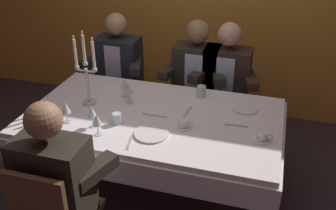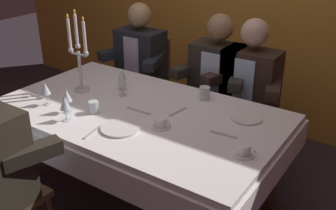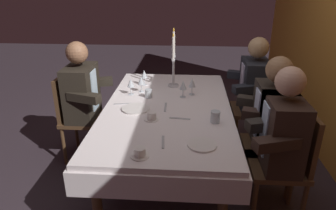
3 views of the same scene
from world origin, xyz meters
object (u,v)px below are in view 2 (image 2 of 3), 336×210
object	(u,v)px
seated_diner_3	(250,83)
wine_glass_0	(122,80)
coffee_cup_0	(161,123)
seated_diner_0	(141,58)
water_tumbler_0	(94,107)
wine_glass_1	(67,96)
dining_table	(138,126)
wine_glass_2	(122,75)
seated_diner_2	(218,75)
wine_glass_3	(65,104)
candelabra	(79,59)
coffee_cup_1	(244,150)
dinner_plate_1	(246,118)
water_tumbler_1	(205,93)
dinner_plate_0	(120,128)
wine_glass_4	(45,89)

from	to	relation	value
seated_diner_3	wine_glass_0	bearing A→B (deg)	-131.17
coffee_cup_0	seated_diner_0	size ratio (longest dim) A/B	0.11
coffee_cup_0	seated_diner_3	xyz separation A→B (m)	(0.15, 0.99, -0.03)
wine_glass_0	water_tumbler_0	xyz separation A→B (m)	(0.03, -0.33, -0.08)
wine_glass_0	wine_glass_1	distance (m)	0.43
dining_table	seated_diner_0	size ratio (longest dim) A/B	1.56
dining_table	wine_glass_1	xyz separation A→B (m)	(-0.36, -0.28, 0.24)
wine_glass_2	seated_diner_0	bearing A→B (deg)	117.13
seated_diner_2	wine_glass_3	bearing A→B (deg)	-108.04
candelabra	wine_glass_3	size ratio (longest dim) A/B	3.65
coffee_cup_1	seated_diner_2	bearing A→B (deg)	124.11
coffee_cup_0	seated_diner_2	size ratio (longest dim) A/B	0.11
dinner_plate_1	wine_glass_3	bearing A→B (deg)	-144.79
wine_glass_2	coffee_cup_1	bearing A→B (deg)	-16.57
wine_glass_3	seated_diner_0	distance (m)	1.32
dining_table	seated_diner_2	size ratio (longest dim) A/B	1.56
seated_diner_3	candelabra	bearing A→B (deg)	-138.18
candelabra	water_tumbler_1	distance (m)	0.93
wine_glass_3	dining_table	bearing A→B (deg)	53.46
wine_glass_0	wine_glass_2	distance (m)	0.11
wine_glass_1	water_tumbler_0	world-z (taller)	wine_glass_1
dinner_plate_0	wine_glass_1	distance (m)	0.45
wine_glass_1	dinner_plate_0	bearing A→B (deg)	1.97
seated_diner_3	dining_table	bearing A→B (deg)	-115.35
dinner_plate_1	wine_glass_3	xyz separation A→B (m)	(-0.93, -0.66, 0.11)
dining_table	wine_glass_4	distance (m)	0.67
wine_glass_2	water_tumbler_1	size ratio (longest dim) A/B	1.75
wine_glass_0	wine_glass_4	distance (m)	0.53
wine_glass_3	candelabra	bearing A→B (deg)	123.95
dinner_plate_1	seated_diner_3	size ratio (longest dim) A/B	0.16
dinner_plate_1	wine_glass_4	world-z (taller)	wine_glass_4
dinner_plate_0	wine_glass_1	world-z (taller)	wine_glass_1
dinner_plate_0	wine_glass_1	xyz separation A→B (m)	(-0.43, -0.01, 0.11)
wine_glass_1	wine_glass_2	distance (m)	0.50
candelabra	water_tumbler_1	world-z (taller)	candelabra
dining_table	water_tumbler_0	size ratio (longest dim) A/B	24.30
dining_table	water_tumbler_0	bearing A→B (deg)	-137.49
coffee_cup_1	seated_diner_3	size ratio (longest dim) A/B	0.11
water_tumbler_0	coffee_cup_1	world-z (taller)	water_tumbler_0
coffee_cup_1	dinner_plate_1	bearing A→B (deg)	111.94
wine_glass_0	seated_diner_3	bearing A→B (deg)	48.83
seated_diner_0	wine_glass_1	bearing A→B (deg)	-75.63
dining_table	water_tumbler_1	size ratio (longest dim) A/B	20.67
candelabra	dinner_plate_0	size ratio (longest dim) A/B	2.46
wine_glass_3	coffee_cup_1	bearing A→B (deg)	13.04
candelabra	wine_glass_3	bearing A→B (deg)	-56.05
coffee_cup_1	seated_diner_3	bearing A→B (deg)	111.47
seated_diner_2	dining_table	bearing A→B (deg)	-98.61
water_tumbler_0	seated_diner_3	size ratio (longest dim) A/B	0.06
wine_glass_0	water_tumbler_0	size ratio (longest dim) A/B	2.05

